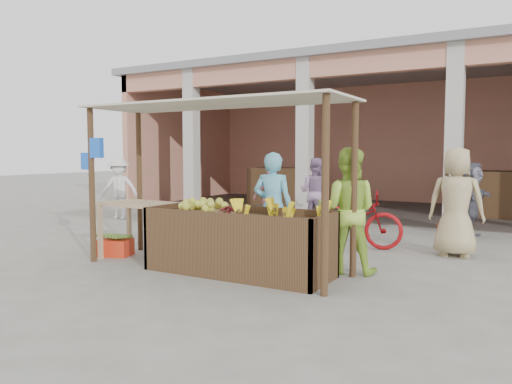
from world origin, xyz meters
The scene contains 20 objects.
ground centered at (0.00, 0.00, 0.00)m, with size 60.00×60.00×0.00m, color slate.
market_building centered at (0.05, 8.93, 2.70)m, with size 14.40×6.40×4.20m.
fruit_stall centered at (0.50, 0.00, 0.40)m, with size 2.60×0.95×0.80m, color #4F371F.
stall_awning centered at (-0.01, 0.06, 1.98)m, with size 4.09×1.35×2.39m.
banana_heap centered at (1.11, 0.03, 0.91)m, with size 1.16×0.63×0.21m, color yellow, non-canonical shape.
melon_tray centered at (-0.08, -0.03, 0.89)m, with size 0.72×0.63×0.19m.
berry_heap centered at (0.34, -0.03, 0.87)m, with size 0.42×0.34×0.13m, color maroon.
side_table centered at (-1.38, 0.04, 0.76)m, with size 1.16×0.82×0.90m.
papaya_pile centered at (-1.38, 0.04, 1.00)m, with size 0.71×0.41×0.20m, color #55892C, non-canonical shape.
red_crate centered at (-1.89, 0.03, 0.14)m, with size 0.53×0.38×0.27m, color red.
plantain_bundle centered at (-1.89, 0.03, 0.31)m, with size 0.40×0.28×0.08m, color #5A812F, non-canonical shape.
produce_sacks centered at (2.57, 5.46, 0.32)m, with size 1.06×0.80×0.64m.
vendor_blue centered at (0.59, 0.86, 0.90)m, with size 0.68×0.50×1.80m, color #63BCDC.
vendor_green centered at (1.79, 0.80, 0.92)m, with size 0.89×0.51×1.84m, color #9CC63C.
motorcycle centered at (1.20, 2.50, 0.53)m, with size 2.02×0.70×1.05m, color maroon.
shopper_a centered at (-5.16, 3.45, 0.84)m, with size 1.08×0.54×1.69m, color silver.
shopper_b centered at (-0.74, 3.37, 0.76)m, with size 0.90×0.48×1.52m, color pink.
shopper_c centered at (2.96, 2.70, 0.98)m, with size 0.95×0.61×1.96m, color tan.
shopper_d centered at (2.96, 4.81, 0.80)m, with size 1.47×0.60×1.59m, color #4D4C5A.
shopper_f centered at (-0.28, 4.64, 0.85)m, with size 0.83×0.48×1.71m, color #95759E.
Camera 1 is at (4.07, -5.84, 1.68)m, focal length 35.00 mm.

